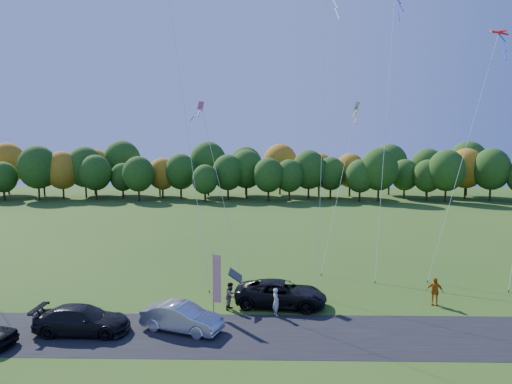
{
  "coord_description": "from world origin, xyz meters",
  "views": [
    {
      "loc": [
        0.71,
        -28.66,
        10.91
      ],
      "look_at": [
        0.0,
        6.0,
        7.0
      ],
      "focal_mm": 32.0,
      "sensor_mm": 36.0,
      "label": 1
    }
  ],
  "objects_px": {
    "person_east": "(435,291)",
    "feather_flag": "(216,278)",
    "black_suv": "(281,294)",
    "silver_sedan": "(182,317)"
  },
  "relations": [
    {
      "from": "feather_flag",
      "to": "black_suv",
      "type": "bearing_deg",
      "value": 25.25
    },
    {
      "from": "person_east",
      "to": "feather_flag",
      "type": "bearing_deg",
      "value": -147.74
    },
    {
      "from": "black_suv",
      "to": "person_east",
      "type": "relative_size",
      "value": 3.23
    },
    {
      "from": "person_east",
      "to": "black_suv",
      "type": "bearing_deg",
      "value": -154.7
    },
    {
      "from": "person_east",
      "to": "feather_flag",
      "type": "height_order",
      "value": "feather_flag"
    },
    {
      "from": "silver_sedan",
      "to": "feather_flag",
      "type": "distance_m",
      "value": 3.25
    },
    {
      "from": "black_suv",
      "to": "feather_flag",
      "type": "xyz_separation_m",
      "value": [
        -4.08,
        -1.92,
        1.63
      ]
    },
    {
      "from": "person_east",
      "to": "silver_sedan",
      "type": "bearing_deg",
      "value": -141.42
    },
    {
      "from": "black_suv",
      "to": "person_east",
      "type": "xyz_separation_m",
      "value": [
        10.26,
        0.41,
        0.1
      ]
    },
    {
      "from": "black_suv",
      "to": "silver_sedan",
      "type": "height_order",
      "value": "black_suv"
    }
  ]
}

